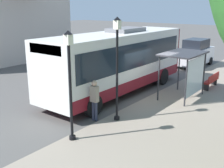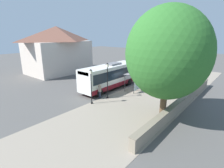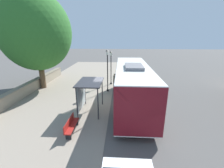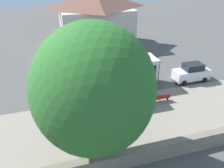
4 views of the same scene
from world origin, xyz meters
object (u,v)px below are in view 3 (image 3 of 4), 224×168
Objects in this scene: street_lamp_near at (108,67)px; bus at (132,84)px; pedestrian at (115,80)px; bus_shelter at (88,87)px; street_lamp_far at (111,65)px; shade_tree at (36,32)px; bench at (71,125)px.

bus is at bearing -54.35° from street_lamp_near.
pedestrian is 0.41× the size of street_lamp_near.
bus_shelter is 5.58m from pedestrian.
bus is at bearing -67.38° from pedestrian.
street_lamp_near reaches higher than bus.
street_lamp_near is 1.09× the size of street_lamp_far.
street_lamp_near is (-0.72, -0.63, 1.53)m from pedestrian.
shade_tree is at bearing 174.64° from street_lamp_near.
bus is 4.28m from pedestrian.
bus is 3.65m from bus_shelter.
shade_tree is at bearing 125.90° from bench.
bus is at bearing -69.62° from street_lamp_far.
pedestrian is 0.45× the size of street_lamp_far.
pedestrian is 0.18× the size of shade_tree.
shade_tree is at bearing 179.49° from pedestrian.
bus_shelter is 4.73m from street_lamp_near.
street_lamp_far is (0.20, 2.50, -0.21)m from street_lamp_near.
shade_tree is (-7.63, -1.80, 3.67)m from street_lamp_far.
bench is 0.18× the size of shade_tree.
street_lamp_far is at bearing 79.92° from bus_shelter.
shade_tree reaches higher than bus_shelter.
pedestrian reaches higher than bench.
street_lamp_near reaches higher than street_lamp_far.
bus_shelter is at bearing -103.05° from street_lamp_near.
street_lamp_near is (-2.33, 3.25, 0.73)m from bus.
bus is 5.60× the size of pedestrian.
street_lamp_near reaches higher than bench.
bus is 3.68× the size of bus_shelter.
street_lamp_far is 0.40× the size of shade_tree.
street_lamp_near reaches higher than bus_shelter.
street_lamp_far is 8.65m from shade_tree.
bus_shelter is 0.27× the size of shade_tree.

